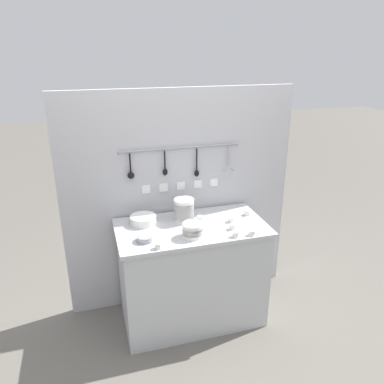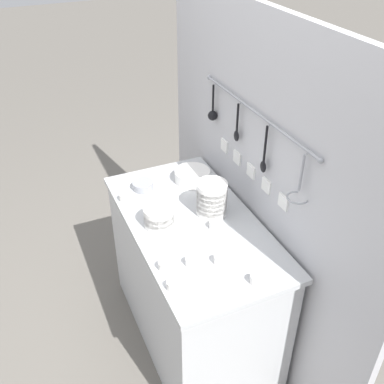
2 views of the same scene
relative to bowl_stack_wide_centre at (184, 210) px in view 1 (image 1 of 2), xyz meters
The scene contains 14 objects.
ground_plane 0.98m from the bowl_stack_wide_centre, 76.76° to the right, with size 20.00×20.00×0.00m, color #666059.
counter 0.54m from the bowl_stack_wide_centre, 76.76° to the right, with size 1.19×0.64×0.87m.
back_wall 0.23m from the bowl_stack_wide_centre, 83.11° to the left, with size 1.99×0.11×1.91m.
bowl_stack_wide_centre is the anchor object (origin of this frame).
bowl_stack_tall_left 0.29m from the bowl_stack_wide_centre, 92.48° to the right, with size 0.15×0.15×0.11m.
plate_stack 0.34m from the bowl_stack_wide_centre, behind, with size 0.21×0.21×0.07m.
steel_mixing_bowl 0.46m from the bowl_stack_wide_centre, 145.05° to the right, with size 0.12×0.12×0.04m.
cup_front_right 0.50m from the bowl_stack_wide_centre, 127.01° to the right, with size 0.05×0.05×0.04m.
cup_centre 0.42m from the bowl_stack_wide_centre, 39.24° to the right, with size 0.05×0.05×0.04m.
cup_back_right 0.15m from the bowl_stack_wide_centre, 20.37° to the right, with size 0.05×0.05×0.04m.
cup_front_left 0.54m from the bowl_stack_wide_centre, ahead, with size 0.05×0.05×0.04m.
cup_mid_row 0.39m from the bowl_stack_wide_centre, 20.68° to the right, with size 0.05×0.05×0.04m.
cup_edge_near 0.58m from the bowl_stack_wide_centre, 42.85° to the right, with size 0.05×0.05×0.04m.
cup_edge_far 0.49m from the bowl_stack_wide_centre, 52.37° to the right, with size 0.05×0.05×0.04m.
Camera 1 is at (-0.74, -2.56, 2.20)m, focal length 35.00 mm.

